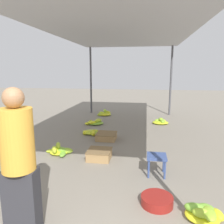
# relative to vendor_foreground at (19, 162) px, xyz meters

# --- Properties ---
(canopy_post_back_left) EXTENTS (0.08, 0.08, 2.79)m
(canopy_post_back_left) POSITION_rel_vendor_foreground_xyz_m (-1.03, 7.18, 0.53)
(canopy_post_back_left) COLOR #4C4C51
(canopy_post_back_left) RESTS_ON ground
(canopy_post_back_right) EXTENTS (0.08, 0.08, 2.79)m
(canopy_post_back_right) POSITION_rel_vendor_foreground_xyz_m (2.31, 7.18, 0.53)
(canopy_post_back_right) COLOR #4C4C51
(canopy_post_back_right) RESTS_ON ground
(canopy_tarp) EXTENTS (3.74, 7.99, 0.04)m
(canopy_tarp) POSITION_rel_vendor_foreground_xyz_m (0.64, 3.39, 1.95)
(canopy_tarp) COLOR #B2B2B7
(canopy_tarp) RESTS_ON canopy_post_front_left
(vendor_foreground) EXTENTS (0.38, 0.38, 1.67)m
(vendor_foreground) POSITION_rel_vendor_foreground_xyz_m (0.00, 0.00, 0.00)
(vendor_foreground) COLOR #2D2D33
(vendor_foreground) RESTS_ON ground
(stool) EXTENTS (0.34, 0.34, 0.37)m
(stool) POSITION_rel_vendor_foreground_xyz_m (1.55, 1.67, -0.57)
(stool) COLOR #384C84
(stool) RESTS_ON ground
(basin_black) EXTENTS (0.45, 0.45, 0.12)m
(basin_black) POSITION_rel_vendor_foreground_xyz_m (1.53, 0.77, -0.81)
(basin_black) COLOR maroon
(basin_black) RESTS_ON ground
(banana_pile_left_0) EXTENTS (0.65, 0.49, 0.27)m
(banana_pile_left_0) POSITION_rel_vendor_foreground_xyz_m (-0.53, 2.32, -0.78)
(banana_pile_left_0) COLOR #74B337
(banana_pile_left_0) RESTS_ON ground
(banana_pile_left_1) EXTENTS (0.64, 0.56, 0.16)m
(banana_pile_left_1) POSITION_rel_vendor_foreground_xyz_m (-0.18, 3.92, -0.81)
(banana_pile_left_1) COLOR yellow
(banana_pile_left_1) RESTS_ON ground
(banana_pile_left_2) EXTENTS (0.65, 0.59, 0.18)m
(banana_pile_left_2) POSITION_rel_vendor_foreground_xyz_m (-0.39, 5.10, -0.80)
(banana_pile_left_2) COLOR #C2D229
(banana_pile_left_2) RESTS_ON ground
(banana_pile_left_3) EXTENTS (0.54, 0.57, 0.27)m
(banana_pile_left_3) POSITION_rel_vendor_foreground_xyz_m (-0.34, 6.67, -0.79)
(banana_pile_left_3) COLOR #B0CB2D
(banana_pile_left_3) RESTS_ON ground
(banana_pile_right_0) EXTENTS (0.51, 0.44, 0.22)m
(banana_pile_right_0) POSITION_rel_vendor_foreground_xyz_m (2.09, 0.54, -0.77)
(banana_pile_right_0) COLOR yellow
(banana_pile_right_0) RESTS_ON ground
(banana_pile_right_1) EXTENTS (0.55, 0.50, 0.21)m
(banana_pile_right_1) POSITION_rel_vendor_foreground_xyz_m (1.87, 5.53, -0.79)
(banana_pile_right_1) COLOR #87BA34
(banana_pile_right_1) RESTS_ON ground
(crate_near) EXTENTS (0.49, 0.49, 0.20)m
(crate_near) POSITION_rel_vendor_foreground_xyz_m (0.40, 2.21, -0.77)
(crate_near) COLOR #9E7A4C
(crate_near) RESTS_ON ground
(crate_mid) EXTENTS (0.53, 0.53, 0.18)m
(crate_mid) POSITION_rel_vendor_foreground_xyz_m (0.31, 3.53, -0.78)
(crate_mid) COLOR #9E7A4C
(crate_mid) RESTS_ON ground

